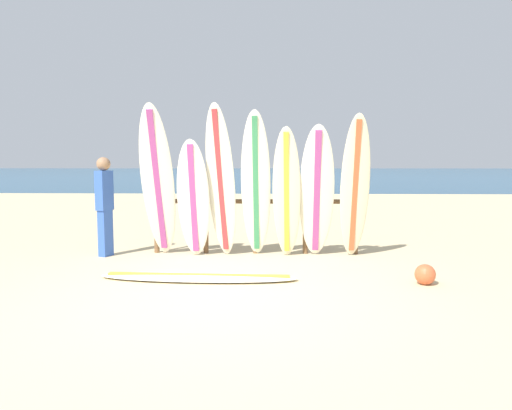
# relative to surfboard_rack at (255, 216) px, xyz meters

# --- Properties ---
(ground_plane) EXTENTS (120.00, 120.00, 0.00)m
(ground_plane) POSITION_rel_surfboard_rack_xyz_m (-0.38, -2.90, -0.67)
(ground_plane) COLOR #D3BC8C
(ocean_water) EXTENTS (120.00, 80.00, 0.01)m
(ocean_water) POSITION_rel_surfboard_rack_xyz_m (-0.38, 55.10, -0.67)
(ocean_water) COLOR navy
(ocean_water) RESTS_ON ground
(surfboard_rack) EXTENTS (3.64, 0.09, 1.08)m
(surfboard_rack) POSITION_rel_surfboard_rack_xyz_m (0.00, 0.00, 0.00)
(surfboard_rack) COLOR brown
(surfboard_rack) RESTS_ON ground
(surfboard_leaning_far_left) EXTENTS (0.58, 0.93, 2.56)m
(surfboard_leaning_far_left) POSITION_rel_surfboard_rack_xyz_m (-1.63, -0.44, 0.61)
(surfboard_leaning_far_left) COLOR white
(surfboard_leaning_far_left) RESTS_ON ground
(surfboard_leaning_left) EXTENTS (0.57, 0.54, 2.00)m
(surfboard_leaning_left) POSITION_rel_surfboard_rack_xyz_m (-1.03, -0.41, 0.33)
(surfboard_leaning_left) COLOR white
(surfboard_leaning_left) RESTS_ON ground
(surfboard_leaning_center_left) EXTENTS (0.61, 0.79, 2.57)m
(surfboard_leaning_center_left) POSITION_rel_surfboard_rack_xyz_m (-0.56, -0.43, 0.61)
(surfboard_leaning_center_left) COLOR silver
(surfboard_leaning_center_left) RESTS_ON ground
(surfboard_leaning_center) EXTENTS (0.52, 0.78, 2.46)m
(surfboard_leaning_center) POSITION_rel_surfboard_rack_xyz_m (0.02, -0.38, 0.56)
(surfboard_leaning_center) COLOR white
(surfboard_leaning_center) RESTS_ON ground
(surfboard_leaning_center_right) EXTENTS (0.52, 0.66, 2.20)m
(surfboard_leaning_center_right) POSITION_rel_surfboard_rack_xyz_m (0.53, -0.44, 0.43)
(surfboard_leaning_center_right) COLOR beige
(surfboard_leaning_center_right) RESTS_ON ground
(surfboard_leaning_right) EXTENTS (0.61, 0.81, 2.23)m
(surfboard_leaning_right) POSITION_rel_surfboard_rack_xyz_m (1.04, -0.42, 0.44)
(surfboard_leaning_right) COLOR white
(surfboard_leaning_right) RESTS_ON ground
(surfboard_leaning_far_right) EXTENTS (0.50, 0.73, 2.40)m
(surfboard_leaning_far_right) POSITION_rel_surfboard_rack_xyz_m (1.66, -0.44, 0.53)
(surfboard_leaning_far_right) COLOR beige
(surfboard_leaning_far_right) RESTS_ON ground
(surfboard_lying_on_sand) EXTENTS (2.77, 0.67, 0.08)m
(surfboard_lying_on_sand) POSITION_rel_surfboard_rack_xyz_m (-0.73, -1.87, -0.64)
(surfboard_lying_on_sand) COLOR white
(surfboard_lying_on_sand) RESTS_ON ground
(beachgoer_standing) EXTENTS (0.26, 0.32, 1.70)m
(beachgoer_standing) POSITION_rel_surfboard_rack_xyz_m (-2.58, -0.33, 0.26)
(beachgoer_standing) COLOR #3359B2
(beachgoer_standing) RESTS_ON ground
(small_boat_offshore) EXTENTS (1.38, 2.78, 0.71)m
(small_boat_offshore) POSITION_rel_surfboard_rack_xyz_m (1.37, 21.47, -0.42)
(small_boat_offshore) COLOR #B22D28
(small_boat_offshore) RESTS_ON ocean_water
(beach_ball) EXTENTS (0.27, 0.27, 0.27)m
(beach_ball) POSITION_rel_surfboard_rack_xyz_m (2.32, -2.05, -0.54)
(beach_ball) COLOR #CC5933
(beach_ball) RESTS_ON ground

